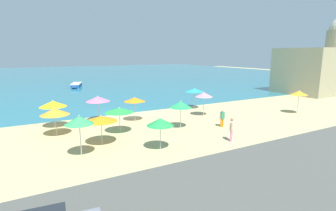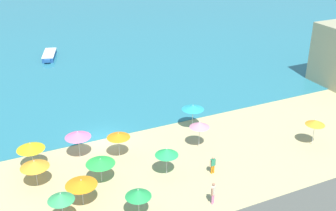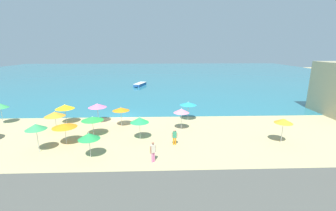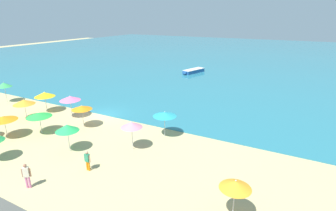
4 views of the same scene
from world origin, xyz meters
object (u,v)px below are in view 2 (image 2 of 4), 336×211
object	(u,v)px
bather_0	(213,192)
beach_umbrella_7	(193,107)
beach_umbrella_0	(100,161)
beach_umbrella_9	(200,125)
beach_umbrella_4	(30,146)
beach_umbrella_12	(78,135)
beach_umbrella_8	(81,183)
beach_umbrella_10	(167,152)
skiff_nearshore	(49,55)
beach_umbrella_6	(315,122)
beach_umbrella_1	(61,197)
bather_2	(213,164)
beach_umbrella_2	(138,193)
beach_umbrella_13	(34,164)
beach_umbrella_5	(118,135)

from	to	relation	value
bather_0	beach_umbrella_7	bearing A→B (deg)	69.01
beach_umbrella_0	beach_umbrella_9	world-z (taller)	beach_umbrella_9
beach_umbrella_4	beach_umbrella_7	xyz separation A→B (m)	(15.27, 0.70, 0.08)
beach_umbrella_12	beach_umbrella_8	bearing A→B (deg)	-102.49
beach_umbrella_10	skiff_nearshore	size ratio (longest dim) A/B	0.45
beach_umbrella_6	beach_umbrella_7	distance (m)	11.21
beach_umbrella_1	beach_umbrella_10	size ratio (longest dim) A/B	1.11
beach_umbrella_0	bather_2	xyz separation A→B (m)	(8.51, -2.66, -1.02)
beach_umbrella_2	beach_umbrella_13	size ratio (longest dim) A/B	0.99
beach_umbrella_0	beach_umbrella_2	size ratio (longest dim) A/B	1.01
beach_umbrella_1	beach_umbrella_10	bearing A→B (deg)	15.99
beach_umbrella_2	beach_umbrella_13	distance (m)	8.87
beach_umbrella_4	skiff_nearshore	world-z (taller)	beach_umbrella_4
beach_umbrella_1	beach_umbrella_9	bearing A→B (deg)	21.40
beach_umbrella_2	bather_0	world-z (taller)	beach_umbrella_2
beach_umbrella_9	beach_umbrella_5	bearing A→B (deg)	168.13
beach_umbrella_0	beach_umbrella_7	xyz separation A→B (m)	(10.73, 4.92, 0.31)
beach_umbrella_7	beach_umbrella_2	bearing A→B (deg)	-134.00
beach_umbrella_8	beach_umbrella_12	world-z (taller)	beach_umbrella_12
beach_umbrella_7	beach_umbrella_9	world-z (taller)	beach_umbrella_9
bather_0	beach_umbrella_13	bearing A→B (deg)	145.38
beach_umbrella_6	bather_2	bearing A→B (deg)	-179.60
beach_umbrella_0	beach_umbrella_10	xyz separation A→B (m)	(5.06, -1.22, 0.19)
beach_umbrella_7	bather_2	world-z (taller)	beach_umbrella_7
beach_umbrella_10	beach_umbrella_2	bearing A→B (deg)	-135.98
beach_umbrella_6	beach_umbrella_10	size ratio (longest dim) A/B	1.06
beach_umbrella_0	beach_umbrella_12	world-z (taller)	beach_umbrella_12
beach_umbrella_1	beach_umbrella_2	world-z (taller)	beach_umbrella_1
beach_umbrella_9	beach_umbrella_12	world-z (taller)	beach_umbrella_9
beach_umbrella_5	beach_umbrella_8	distance (m)	6.78
beach_umbrella_8	skiff_nearshore	distance (m)	34.72
beach_umbrella_9	beach_umbrella_8	bearing A→B (deg)	-162.95
beach_umbrella_2	beach_umbrella_8	distance (m)	4.33
beach_umbrella_10	skiff_nearshore	distance (m)	33.73
beach_umbrella_7	beach_umbrella_8	size ratio (longest dim) A/B	1.07
beach_umbrella_12	beach_umbrella_10	bearing A→B (deg)	-44.41
beach_umbrella_5	beach_umbrella_1	bearing A→B (deg)	-133.22
beach_umbrella_2	skiff_nearshore	world-z (taller)	beach_umbrella_2
beach_umbrella_8	beach_umbrella_9	bearing A→B (deg)	17.05
beach_umbrella_0	beach_umbrella_6	bearing A→B (deg)	-7.73
beach_umbrella_0	beach_umbrella_8	size ratio (longest dim) A/B	0.99
beach_umbrella_9	skiff_nearshore	distance (m)	31.79
beach_umbrella_0	beach_umbrella_10	distance (m)	5.21
beach_umbrella_8	bather_2	distance (m)	10.62
beach_umbrella_4	beach_umbrella_0	bearing A→B (deg)	-42.84
beach_umbrella_2	beach_umbrella_9	distance (m)	10.59
beach_umbrella_13	skiff_nearshore	size ratio (longest dim) A/B	0.42
beach_umbrella_0	beach_umbrella_9	size ratio (longest dim) A/B	0.90
beach_umbrella_6	beach_umbrella_9	size ratio (longest dim) A/B	1.01
beach_umbrella_8	bather_2	xyz separation A→B (m)	(10.55, -0.58, -1.02)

